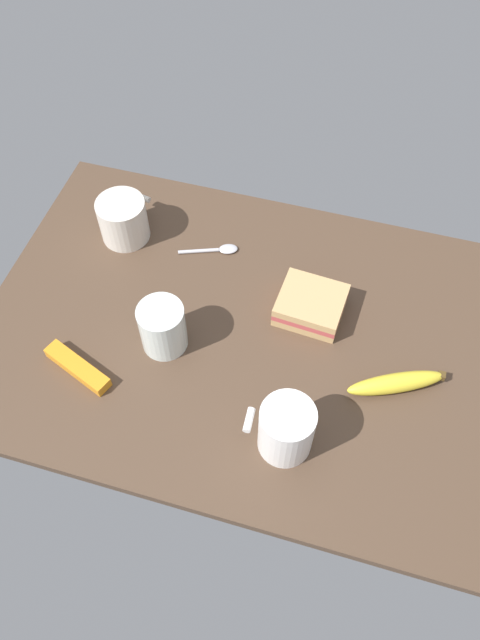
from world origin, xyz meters
The scene contains 8 objects.
tabletop centered at (0.00, 0.00, 1.00)cm, with size 90.00×64.00×2.00cm, color #4C3828.
coffee_mug_black centered at (27.34, -15.13, 6.44)cm, with size 9.22×11.74×8.61cm.
coffee_mug_milky centered at (-12.34, 18.31, 7.28)cm, with size 10.52×8.34×10.28cm.
sandwich_main centered at (-10.92, -6.99, 4.20)cm, with size 11.97×10.94×4.40cm.
glass_of_milk centered at (11.65, 6.02, 6.08)cm, with size 7.84×7.84×9.29cm.
banana centered at (-27.51, 3.98, 3.63)cm, with size 16.11×10.06×3.26cm.
spoon centered at (9.04, -16.09, 2.38)cm, with size 11.19×5.47×0.80cm.
snack_bar centered at (23.70, 15.24, 3.00)cm, with size 12.80×2.88×2.00cm, color orange.
Camera 1 is at (-15.77, 55.11, 90.32)cm, focal length 33.82 mm.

